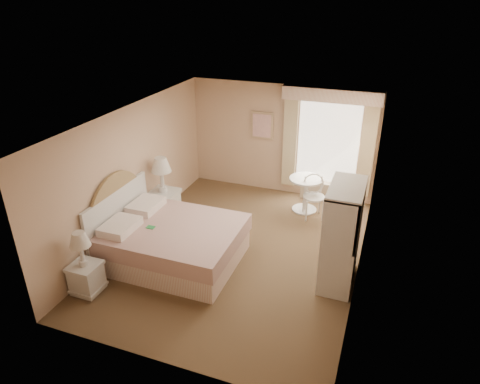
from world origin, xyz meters
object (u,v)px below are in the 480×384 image
at_px(nightstand_near, 85,271).
at_px(round_table, 306,189).
at_px(cafe_chair, 314,193).
at_px(bed, 166,240).
at_px(nightstand_far, 164,198).
at_px(armoire, 341,243).

bearing_deg(nightstand_near, round_table, 56.03).
bearing_deg(cafe_chair, bed, -152.84).
relative_size(bed, nightstand_near, 2.16).
bearing_deg(nightstand_far, nightstand_near, -90.00).
bearing_deg(cafe_chair, nightstand_far, -178.87).
height_order(cafe_chair, armoire, armoire).
distance_m(bed, round_table, 3.24).
relative_size(nightstand_far, round_table, 1.81).
bearing_deg(nightstand_far, cafe_chair, 23.49).
xyz_separation_m(nightstand_far, cafe_chair, (2.82, 1.23, 0.02)).
bearing_deg(round_table, armoire, -64.97).
xyz_separation_m(nightstand_far, armoire, (3.65, -0.81, 0.20)).
distance_m(bed, armoire, 2.97).
relative_size(nightstand_far, armoire, 0.79).
height_order(nightstand_near, armoire, armoire).
distance_m(round_table, cafe_chair, 0.28).
bearing_deg(bed, cafe_chair, 49.51).
xyz_separation_m(round_table, armoire, (1.04, -2.22, 0.21)).
bearing_deg(nightstand_near, armoire, 24.47).
bearing_deg(bed, armoire, 8.07).
relative_size(cafe_chair, armoire, 0.54).
xyz_separation_m(bed, nightstand_far, (-0.73, 1.22, 0.13)).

